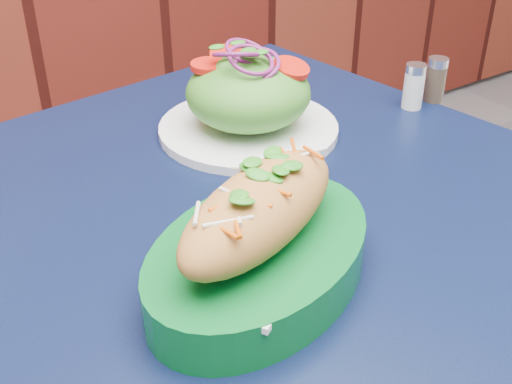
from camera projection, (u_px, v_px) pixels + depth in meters
cafe_table at (249, 278)px, 0.73m from camera, size 0.90×0.90×0.75m
banh_mi_basket at (260, 240)px, 0.57m from camera, size 0.31×0.26×0.12m
salad_plate at (248, 99)px, 0.83m from camera, size 0.24×0.24×0.12m
salt_shaker at (414, 86)px, 0.91m from camera, size 0.03×0.03×0.06m
pepper_shaker at (436, 80)px, 0.93m from camera, size 0.03×0.03×0.06m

